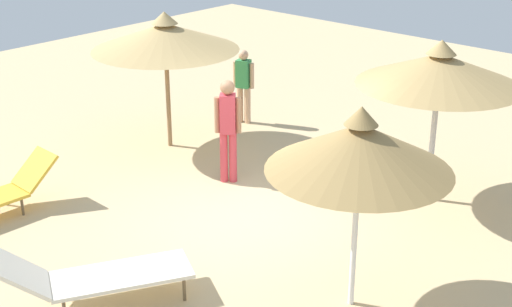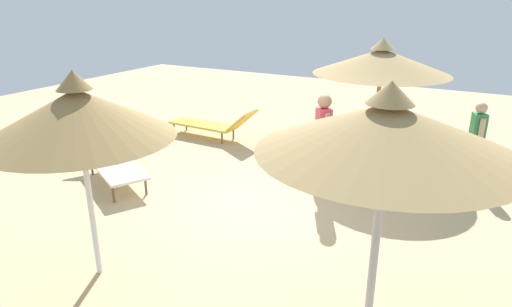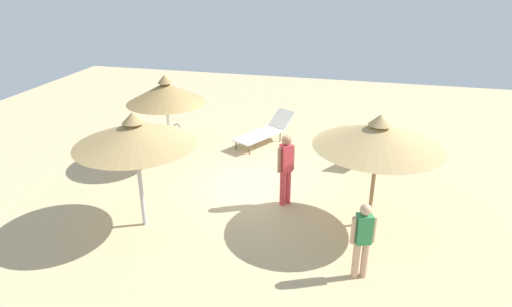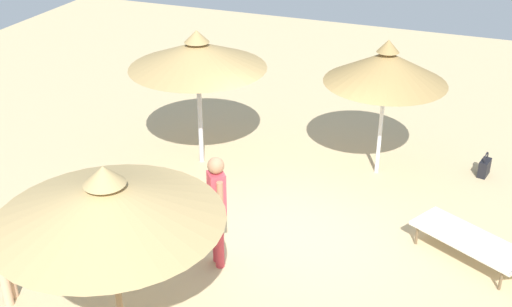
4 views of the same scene
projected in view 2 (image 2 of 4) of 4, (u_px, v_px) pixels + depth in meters
ground at (257, 213)px, 7.31m from camera, size 24.00×24.00×0.10m
parasol_umbrella_far_right at (387, 129)px, 4.16m from camera, size 2.51×2.51×2.61m
parasol_umbrella_center at (78, 114)px, 4.98m from camera, size 2.17×2.17×2.57m
parasol_umbrella_far_left at (382, 61)px, 8.71m from camera, size 2.68×2.68×2.56m
lounge_chair_front at (213, 124)px, 10.84m from camera, size 2.32×0.67×0.81m
lounge_chair_back at (111, 158)px, 8.43m from camera, size 2.35×1.70×0.85m
person_standing_edge at (323, 138)px, 7.64m from camera, size 0.33×0.36×1.78m
person_standing_near_left at (476, 138)px, 8.16m from camera, size 0.30×0.44×1.53m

